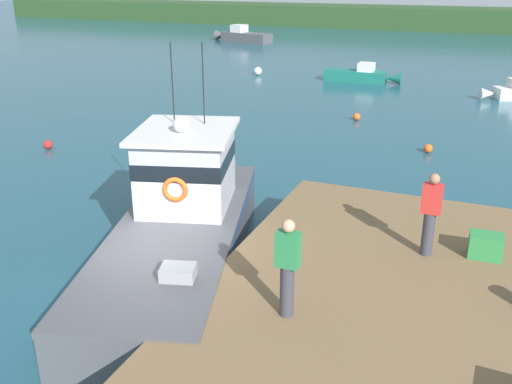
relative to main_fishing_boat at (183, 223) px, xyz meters
name	(u,v)px	position (x,y,z in m)	size (l,w,h in m)	color
ground_plane	(152,291)	(-0.04, -1.32, -1.01)	(200.00, 200.00, 0.00)	#1E4C5B
dock	(387,293)	(4.76, -1.32, 0.07)	(6.00, 9.00, 1.20)	#4C3D2D
main_fishing_boat	(183,223)	(0.00, 0.00, 0.00)	(4.74, 9.91, 4.80)	#4C4C51
crate_single_far	(486,246)	(6.24, 0.47, 0.42)	(0.60, 0.44, 0.46)	#2D8442
deckhand_by_the_boat	(287,266)	(3.44, -2.79, 1.05)	(0.36, 0.22, 1.63)	#383842
deckhand_further_back	(430,213)	(5.21, 0.16, 1.05)	(0.36, 0.22, 1.63)	#383842
moored_boat_off_the_point	(243,36)	(-16.30, 40.37, -0.47)	(6.28, 2.73, 1.57)	#4C4C51
moored_boat_mid_harbor	(361,75)	(-1.41, 24.15, -0.61)	(4.56, 1.17, 1.16)	#196B5B
mooring_buoy_spare_mooring	(258,71)	(-8.04, 24.00, -0.75)	(0.52, 0.52, 0.52)	silver
mooring_buoy_inshore	(428,148)	(4.11, 10.91, -0.85)	(0.32, 0.32, 0.32)	#EA5B19
mooring_buoy_channel_marker	(357,117)	(0.56, 14.72, -0.84)	(0.32, 0.32, 0.32)	#EA5B19
mooring_buoy_outer	(48,145)	(-9.17, 5.94, -0.84)	(0.33, 0.33, 0.33)	red
far_shoreline	(444,19)	(-0.04, 60.68, 0.19)	(120.00, 8.00, 2.40)	#284723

